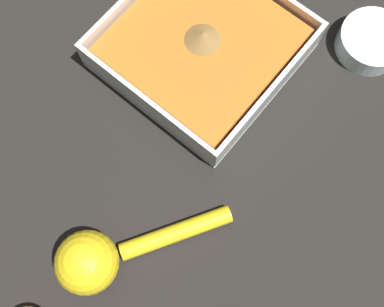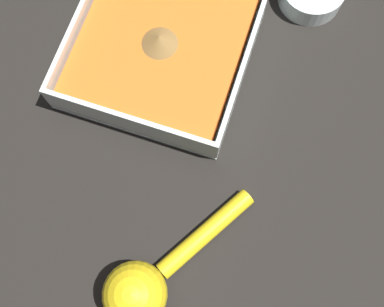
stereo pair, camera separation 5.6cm
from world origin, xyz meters
TOP-DOWN VIEW (x-y plane):
  - ground_plane at (0.00, 0.00)m, footprint 4.00×4.00m
  - square_dish at (-0.03, -0.01)m, footprint 0.23×0.23m
  - spice_bowl at (0.12, -0.18)m, footprint 0.09×0.09m
  - lemon_squeezer at (-0.32, -0.09)m, footprint 0.19×0.14m

SIDE VIEW (x-z plane):
  - ground_plane at x=0.00m, z-range 0.00..0.00m
  - spice_bowl at x=0.12m, z-range 0.00..0.03m
  - square_dish at x=-0.03m, z-range -0.01..0.05m
  - lemon_squeezer at x=-0.32m, z-range 0.00..0.07m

